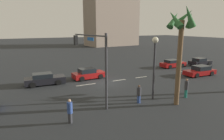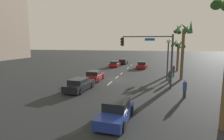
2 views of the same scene
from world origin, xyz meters
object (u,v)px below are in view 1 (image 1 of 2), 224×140
(car_4, at_px, (200,71))
(palm_tree_1, at_px, (181,34))
(car_5, at_px, (45,79))
(car_2, at_px, (173,64))
(pedestrian_2, at_px, (139,94))
(building_1, at_px, (111,15))
(pedestrian_1, at_px, (70,111))
(car_0, at_px, (88,74))
(pedestrian_0, at_px, (186,88))
(traffic_signal, at_px, (93,55))
(car_3, at_px, (200,62))
(streetlamp, at_px, (155,56))

(car_4, distance_m, palm_tree_1, 13.77)
(car_5, distance_m, palm_tree_1, 15.79)
(car_2, height_order, pedestrian_2, pedestrian_2)
(building_1, bearing_deg, car_4, 73.48)
(pedestrian_1, relative_size, pedestrian_2, 1.07)
(car_4, bearing_deg, car_0, -20.73)
(car_2, height_order, pedestrian_0, pedestrian_0)
(car_0, relative_size, pedestrian_1, 2.39)
(pedestrian_0, xyz_separation_m, palm_tree_1, (2.10, 0.87, 5.09))
(traffic_signal, bearing_deg, building_1, -118.84)
(car_0, height_order, pedestrian_0, pedestrian_0)
(car_0, height_order, car_2, car_0)
(car_3, relative_size, pedestrian_1, 2.26)
(building_1, bearing_deg, pedestrian_2, 61.22)
(traffic_signal, height_order, pedestrian_1, traffic_signal)
(car_0, distance_m, car_4, 15.47)
(pedestrian_1, bearing_deg, car_3, -157.70)
(car_5, bearing_deg, car_4, 165.36)
(car_0, xyz_separation_m, building_1, (-25.13, -42.12, 10.16))
(car_3, distance_m, car_5, 26.42)
(car_0, relative_size, traffic_signal, 0.68)
(traffic_signal, relative_size, building_1, 0.29)
(car_2, distance_m, pedestrian_0, 15.12)
(car_0, distance_m, pedestrian_2, 10.18)
(car_4, bearing_deg, car_2, -97.68)
(car_4, relative_size, building_1, 0.21)
(palm_tree_1, bearing_deg, car_3, -145.93)
(car_4, relative_size, pedestrian_1, 2.62)
(traffic_signal, bearing_deg, pedestrian_2, 148.37)
(car_2, distance_m, building_1, 43.85)
(traffic_signal, relative_size, palm_tree_1, 0.74)
(car_4, bearing_deg, streetlamp, 20.59)
(building_1, bearing_deg, car_3, 80.37)
(pedestrian_0, distance_m, pedestrian_2, 4.89)
(traffic_signal, xyz_separation_m, pedestrian_1, (3.08, 3.04, -3.32))
(streetlamp, relative_size, pedestrian_0, 3.11)
(car_4, bearing_deg, building_1, -102.62)
(car_2, relative_size, building_1, 0.20)
(building_1, bearing_deg, car_5, 50.20)
(car_0, bearing_deg, pedestrian_0, 117.26)
(pedestrian_0, xyz_separation_m, pedestrian_2, (4.81, -0.91, -0.13))
(traffic_signal, relative_size, pedestrian_1, 3.50)
(car_3, height_order, car_4, car_4)
(car_4, height_order, building_1, building_1)
(car_0, height_order, car_5, car_0)
(pedestrian_0, bearing_deg, car_5, -43.86)
(pedestrian_2, xyz_separation_m, palm_tree_1, (-2.71, 1.78, 5.22))
(palm_tree_1, xyz_separation_m, building_1, (-21.53, -54.04, 4.72))
(pedestrian_2, bearing_deg, traffic_signal, -31.63)
(car_5, distance_m, pedestrian_1, 10.84)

